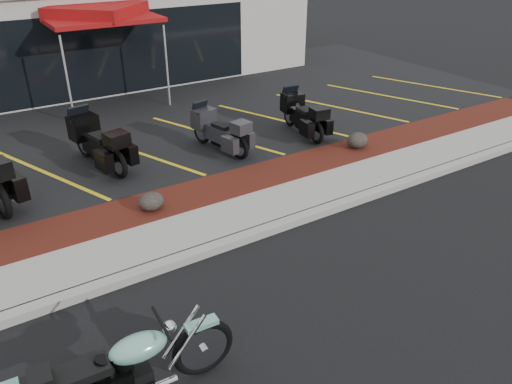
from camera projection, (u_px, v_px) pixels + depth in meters
ground at (254, 272)px, 8.39m from camera, size 90.00×90.00×0.00m
curb at (228, 243)px, 9.03m from camera, size 24.00×0.25×0.15m
sidewalk at (210, 226)px, 9.55m from camera, size 24.00×1.20×0.15m
mulch_bed at (183, 200)px, 10.45m from camera, size 24.00×1.20×0.16m
upper_lot at (105, 124)px, 14.49m from camera, size 26.00×9.60×0.15m
dealership_building at (45, 24)px, 18.27m from camera, size 18.00×8.16×4.00m
boulder_mid at (151, 201)px, 9.86m from camera, size 0.51×0.43×0.36m
boulder_right at (357, 140)px, 12.65m from camera, size 0.56×0.47×0.40m
hero_cruiser at (203, 340)px, 6.25m from camera, size 3.14×0.95×1.09m
touring_black_mid at (82, 132)px, 11.95m from camera, size 1.28×2.36×1.30m
touring_grey at (201, 122)px, 12.76m from camera, size 1.16×2.08×1.14m
touring_black_rear at (290, 106)px, 13.89m from camera, size 1.02×2.09×1.17m
traffic_cone at (89, 129)px, 13.35m from camera, size 0.37×0.37×0.42m
popup_canopy at (97, 14)px, 14.99m from camera, size 3.53×3.53×2.97m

